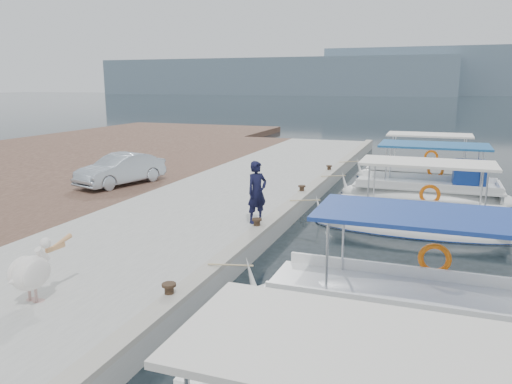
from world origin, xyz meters
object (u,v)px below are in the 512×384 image
(fishing_caique_e, at_px, (423,177))
(fisherman, at_px, (257,192))
(fishing_caique_b, at_px, (415,317))
(parked_car, at_px, (121,169))
(pelican, at_px, (32,271))
(fishing_caique_c, at_px, (417,227))
(fishing_caique_d, at_px, (429,194))

(fishing_caique_e, bearing_deg, fisherman, -110.89)
(fishing_caique_b, relative_size, fishing_caique_e, 1.10)
(fisherman, relative_size, parked_car, 0.49)
(pelican, bearing_deg, fisherman, 71.88)
(fishing_caique_b, distance_m, fishing_caique_e, 15.63)
(fishing_caique_b, relative_size, fishing_caique_c, 1.07)
(fishing_caique_c, xyz_separation_m, fisherman, (-4.53, -2.50, 1.31))
(fishing_caique_b, xyz_separation_m, fishing_caique_e, (-0.33, 15.63, 0.00))
(fishing_caique_d, relative_size, parked_car, 1.81)
(pelican, bearing_deg, parked_car, 116.47)
(fisherman, xyz_separation_m, parked_car, (-7.21, 3.50, -0.30))
(fishing_caique_b, xyz_separation_m, fisherman, (-4.74, 4.06, 1.31))
(fishing_caique_c, relative_size, fishing_caique_e, 1.03)
(fishing_caique_b, height_order, fishing_caique_d, same)
(pelican, bearing_deg, fishing_caique_c, 53.74)
(fishing_caique_b, distance_m, parked_car, 14.18)
(fishing_caique_e, xyz_separation_m, fisherman, (-4.41, -11.57, 1.31))
(fisherman, distance_m, parked_car, 8.02)
(fishing_caique_d, relative_size, fishing_caique_e, 1.08)
(fishing_caique_e, bearing_deg, pelican, -109.89)
(pelican, relative_size, fisherman, 0.80)
(pelican, xyz_separation_m, parked_car, (-5.04, 10.13, 0.04))
(fishing_caique_b, height_order, parked_car, fishing_caique_b)
(parked_car, bearing_deg, fishing_caique_e, 50.45)
(fishing_caique_c, relative_size, parked_car, 1.74)
(fishing_caique_e, relative_size, fisherman, 3.46)
(fishing_caique_b, bearing_deg, fishing_caique_c, 91.90)
(fishing_caique_d, height_order, fishing_caique_e, same)
(parked_car, bearing_deg, fishing_caique_c, 10.84)
(fishing_caique_b, bearing_deg, fisherman, 139.43)
(fishing_caique_b, xyz_separation_m, fishing_caique_d, (0.02, 11.39, 0.07))
(fishing_caique_b, xyz_separation_m, parked_car, (-11.96, 7.56, 1.01))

